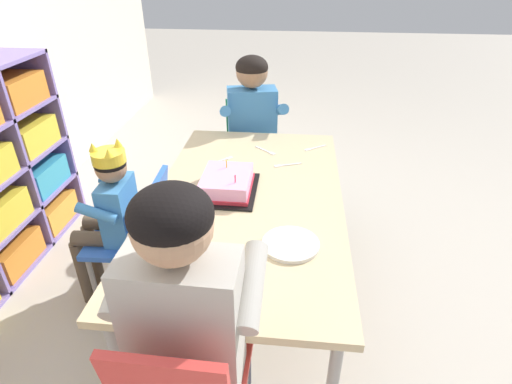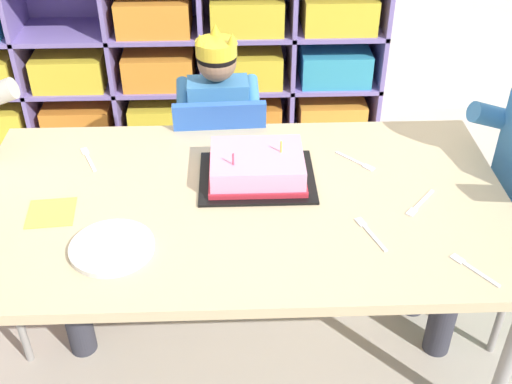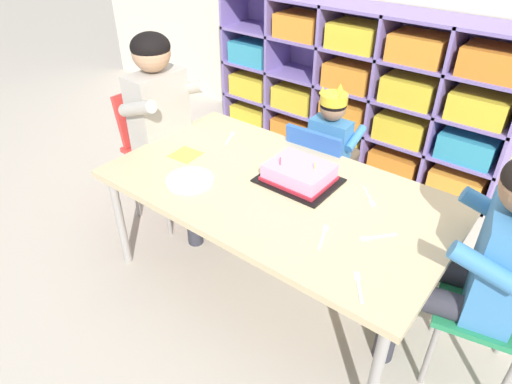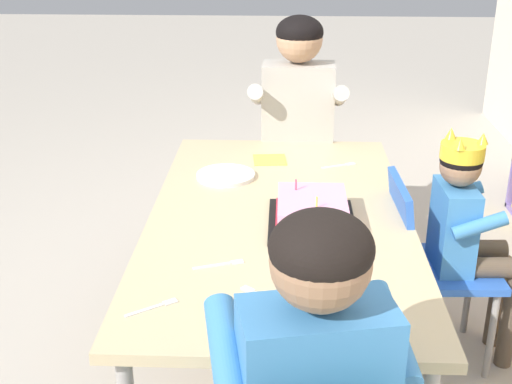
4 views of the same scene
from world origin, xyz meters
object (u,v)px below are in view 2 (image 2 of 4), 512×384
at_px(paper_plate_stack, 112,247).
at_px(fork_beside_plate_stack, 419,204).
at_px(birthday_cake_on_tray, 257,168).
at_px(fork_at_table_front_edge, 357,162).
at_px(fork_scattered_mid_table, 472,268).
at_px(classroom_chair_blue, 221,156).
at_px(child_with_crown, 218,109).
at_px(fork_near_child_seat, 369,232).
at_px(activity_table, 241,210).
at_px(fork_by_napkin, 88,158).

relative_size(paper_plate_stack, fork_beside_plate_stack, 1.77).
relative_size(birthday_cake_on_tray, fork_at_table_front_edge, 2.94).
xyz_separation_m(paper_plate_stack, fork_scattered_mid_table, (0.88, -0.10, -0.01)).
height_order(classroom_chair_blue, fork_at_table_front_edge, classroom_chair_blue).
relative_size(classroom_chair_blue, paper_plate_stack, 3.09).
distance_m(child_with_crown, fork_at_table_front_edge, 0.62).
relative_size(classroom_chair_blue, fork_scattered_mid_table, 5.36).
distance_m(child_with_crown, fork_scattered_mid_table, 1.11).
xyz_separation_m(birthday_cake_on_tray, fork_near_child_seat, (0.28, -0.26, -0.03)).
bearing_deg(classroom_chair_blue, fork_near_child_seat, 118.64).
bearing_deg(fork_near_child_seat, fork_beside_plate_stack, 105.25).
distance_m(paper_plate_stack, fork_scattered_mid_table, 0.89).
xyz_separation_m(classroom_chair_blue, paper_plate_stack, (-0.26, -0.70, 0.19)).
relative_size(paper_plate_stack, fork_scattered_mid_table, 1.74).
bearing_deg(fork_scattered_mid_table, activity_table, -153.86).
height_order(paper_plate_stack, fork_scattered_mid_table, paper_plate_stack).
height_order(classroom_chair_blue, fork_scattered_mid_table, classroom_chair_blue).
distance_m(activity_table, fork_scattered_mid_table, 0.63).
bearing_deg(fork_near_child_seat, fork_scattered_mid_table, 36.47).
xyz_separation_m(child_with_crown, fork_near_child_seat, (0.40, -0.77, 0.05)).
distance_m(classroom_chair_blue, fork_at_table_front_edge, 0.56).
relative_size(activity_table, fork_at_table_front_edge, 13.24).
bearing_deg(fork_scattered_mid_table, fork_near_child_seat, -158.48).
relative_size(activity_table, fork_scattered_mid_table, 12.21).
xyz_separation_m(fork_beside_plate_stack, fork_at_table_front_edge, (-0.14, 0.22, 0.00)).
relative_size(birthday_cake_on_tray, paper_plate_stack, 1.56).
bearing_deg(child_with_crown, paper_plate_stack, 70.14).
bearing_deg(fork_scattered_mid_table, fork_by_napkin, -152.76).
height_order(activity_table, fork_scattered_mid_table, fork_scattered_mid_table).
xyz_separation_m(fork_near_child_seat, fork_at_table_front_edge, (0.02, 0.33, 0.00)).
bearing_deg(child_with_crown, classroom_chair_blue, 89.79).
distance_m(classroom_chair_blue, fork_scattered_mid_table, 1.03).
bearing_deg(fork_by_napkin, birthday_cake_on_tray, 51.99).
distance_m(activity_table, fork_by_napkin, 0.52).
distance_m(classroom_chair_blue, paper_plate_stack, 0.77).
xyz_separation_m(classroom_chair_blue, fork_near_child_seat, (0.40, -0.66, 0.18)).
bearing_deg(paper_plate_stack, fork_scattered_mid_table, -6.69).
xyz_separation_m(birthday_cake_on_tray, fork_at_table_front_edge, (0.31, 0.07, -0.03)).
distance_m(activity_table, fork_near_child_seat, 0.37).
relative_size(classroom_chair_blue, fork_by_napkin, 4.90).
distance_m(fork_at_table_front_edge, fork_scattered_mid_table, 0.52).
xyz_separation_m(activity_table, fork_at_table_front_edge, (0.36, 0.17, 0.04)).
height_order(classroom_chair_blue, fork_beside_plate_stack, classroom_chair_blue).
distance_m(child_with_crown, fork_near_child_seat, 0.87).
bearing_deg(paper_plate_stack, child_with_crown, 72.59).
height_order(child_with_crown, birthday_cake_on_tray, child_with_crown).
distance_m(child_with_crown, paper_plate_stack, 0.86).
bearing_deg(classroom_chair_blue, activity_table, 94.94).
bearing_deg(child_with_crown, fork_beside_plate_stack, 127.91).
height_order(birthday_cake_on_tray, fork_scattered_mid_table, birthday_cake_on_tray).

